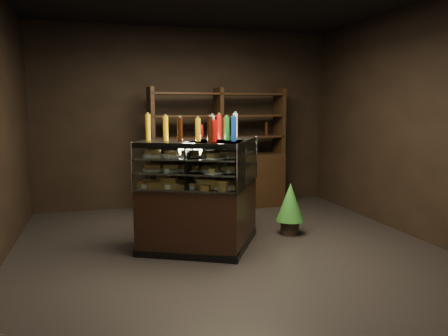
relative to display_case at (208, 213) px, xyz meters
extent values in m
plane|color=black|center=(0.22, -0.07, -0.45)|extent=(5.00, 5.00, 0.00)
cube|color=black|center=(0.22, 2.43, 1.05)|extent=(5.00, 0.02, 3.00)
cube|color=black|center=(0.22, -2.57, 1.05)|extent=(5.00, 0.02, 3.00)
cube|color=black|center=(2.72, -0.07, 1.05)|extent=(0.02, 5.00, 3.00)
cube|color=black|center=(0.22, 0.07, -0.06)|extent=(1.09, 1.31, 0.77)
cube|color=black|center=(0.22, 0.07, -0.41)|extent=(1.12, 1.35, 0.08)
cube|color=black|center=(0.22, 0.07, 0.83)|extent=(1.09, 1.31, 0.06)
cube|color=silver|center=(0.22, 0.07, 0.33)|extent=(1.03, 1.24, 0.02)
cube|color=silver|center=(0.22, 0.07, 0.51)|extent=(1.03, 1.24, 0.02)
cube|color=silver|center=(0.22, 0.07, 0.67)|extent=(1.03, 1.24, 0.02)
cube|color=white|center=(0.48, -0.08, 0.59)|extent=(0.59, 1.02, 0.54)
cylinder|color=silver|center=(0.76, 0.43, 0.59)|extent=(0.03, 0.03, 0.56)
cylinder|color=silver|center=(0.18, -0.59, 0.59)|extent=(0.03, 0.03, 0.56)
cube|color=black|center=(-0.22, -0.06, -0.06)|extent=(1.31, 1.04, 0.77)
cube|color=black|center=(-0.22, -0.06, -0.41)|extent=(1.35, 1.08, 0.08)
cube|color=black|center=(-0.22, -0.06, 0.83)|extent=(1.31, 1.04, 0.06)
cube|color=silver|center=(-0.22, -0.06, 0.33)|extent=(1.25, 0.98, 0.02)
cube|color=silver|center=(-0.22, -0.06, 0.51)|extent=(1.25, 0.98, 0.02)
cube|color=silver|center=(-0.22, -0.06, 0.67)|extent=(1.25, 0.98, 0.02)
cube|color=white|center=(-0.35, -0.34, 0.59)|extent=(1.05, 0.53, 0.54)
cylinder|color=silver|center=(0.18, -0.59, 0.59)|extent=(0.03, 0.03, 0.56)
cylinder|color=silver|center=(-0.87, -0.07, 0.59)|extent=(0.03, 0.03, 0.56)
cube|color=#CF904A|center=(0.00, -0.37, 0.37)|extent=(0.17, 0.20, 0.06)
cube|color=#CF904A|center=(0.07, -0.25, 0.37)|extent=(0.17, 0.20, 0.06)
cube|color=#CF904A|center=(0.14, -0.13, 0.37)|extent=(0.17, 0.20, 0.06)
cube|color=#CF904A|center=(0.21, -0.01, 0.37)|extent=(0.17, 0.20, 0.06)
cube|color=#CF904A|center=(0.28, 0.11, 0.37)|extent=(0.17, 0.20, 0.06)
cube|color=#CF904A|center=(0.35, 0.24, 0.37)|extent=(0.17, 0.20, 0.06)
cube|color=#CF904A|center=(0.42, 0.36, 0.37)|extent=(0.17, 0.20, 0.06)
cube|color=#CF904A|center=(0.49, 0.48, 0.37)|extent=(0.17, 0.20, 0.06)
cylinder|color=white|center=(-0.01, -0.32, 0.53)|extent=(0.24, 0.24, 0.01)
cube|color=#CF904A|center=(-0.01, -0.32, 0.56)|extent=(0.16, 0.19, 0.05)
cylinder|color=white|center=(0.11, -0.13, 0.53)|extent=(0.24, 0.24, 0.01)
cube|color=#CF904A|center=(0.11, -0.13, 0.56)|extent=(0.16, 0.19, 0.05)
cylinder|color=white|center=(0.22, 0.07, 0.53)|extent=(0.24, 0.24, 0.01)
cube|color=#CF904A|center=(0.22, 0.07, 0.56)|extent=(0.16, 0.19, 0.05)
cylinder|color=white|center=(0.33, 0.26, 0.53)|extent=(0.24, 0.24, 0.01)
cube|color=#CF904A|center=(0.33, 0.26, 0.56)|extent=(0.16, 0.19, 0.05)
cylinder|color=white|center=(0.44, 0.45, 0.53)|extent=(0.24, 0.24, 0.01)
cube|color=#CF904A|center=(0.44, 0.45, 0.56)|extent=(0.16, 0.19, 0.05)
cylinder|color=white|center=(-0.01, -0.32, 0.69)|extent=(0.24, 0.24, 0.02)
cube|color=#CF904A|center=(-0.01, -0.32, 0.73)|extent=(0.16, 0.19, 0.05)
cylinder|color=white|center=(0.11, -0.13, 0.69)|extent=(0.24, 0.24, 0.02)
cube|color=#CF904A|center=(0.11, -0.13, 0.73)|extent=(0.16, 0.19, 0.05)
cylinder|color=white|center=(0.22, 0.07, 0.69)|extent=(0.24, 0.24, 0.02)
cube|color=#CF904A|center=(0.22, 0.07, 0.73)|extent=(0.16, 0.19, 0.05)
cylinder|color=white|center=(0.33, 0.26, 0.69)|extent=(0.24, 0.24, 0.02)
cube|color=#CF904A|center=(0.33, 0.26, 0.73)|extent=(0.16, 0.19, 0.05)
cylinder|color=white|center=(0.44, 0.45, 0.69)|extent=(0.24, 0.24, 0.02)
cube|color=#CF904A|center=(0.44, 0.45, 0.73)|extent=(0.16, 0.19, 0.05)
cube|color=#CF904A|center=(-0.67, 0.13, 0.37)|extent=(0.20, 0.16, 0.06)
cube|color=#CF904A|center=(-0.54, 0.07, 0.37)|extent=(0.20, 0.16, 0.06)
cube|color=#CF904A|center=(-0.42, 0.00, 0.37)|extent=(0.20, 0.16, 0.06)
cube|color=#CF904A|center=(-0.29, -0.06, 0.37)|extent=(0.20, 0.16, 0.06)
cube|color=#CF904A|center=(-0.17, -0.12, 0.37)|extent=(0.20, 0.16, 0.06)
cube|color=#CF904A|center=(-0.04, -0.18, 0.37)|extent=(0.20, 0.16, 0.06)
cube|color=#CF904A|center=(0.09, -0.25, 0.37)|extent=(0.20, 0.16, 0.06)
cube|color=#CF904A|center=(0.21, -0.31, 0.37)|extent=(0.20, 0.16, 0.06)
cylinder|color=white|center=(-0.62, 0.13, 0.53)|extent=(0.24, 0.24, 0.01)
cube|color=#CF904A|center=(-0.62, 0.13, 0.56)|extent=(0.19, 0.15, 0.05)
cylinder|color=white|center=(-0.42, 0.03, 0.53)|extent=(0.24, 0.24, 0.01)
cube|color=#CF904A|center=(-0.42, 0.03, 0.56)|extent=(0.19, 0.15, 0.05)
cylinder|color=white|center=(-0.22, -0.06, 0.53)|extent=(0.24, 0.24, 0.01)
cube|color=#CF904A|center=(-0.22, -0.06, 0.56)|extent=(0.19, 0.15, 0.05)
cylinder|color=white|center=(-0.02, -0.16, 0.53)|extent=(0.24, 0.24, 0.01)
cube|color=#CF904A|center=(-0.02, -0.16, 0.56)|extent=(0.19, 0.15, 0.05)
cylinder|color=white|center=(0.18, -0.26, 0.53)|extent=(0.24, 0.24, 0.01)
cube|color=#CF904A|center=(0.18, -0.26, 0.56)|extent=(0.19, 0.15, 0.05)
cylinder|color=white|center=(-0.62, 0.13, 0.69)|extent=(0.24, 0.24, 0.02)
cube|color=#CF904A|center=(-0.62, 0.13, 0.73)|extent=(0.19, 0.15, 0.05)
cylinder|color=white|center=(-0.42, 0.03, 0.69)|extent=(0.24, 0.24, 0.02)
cube|color=#CF904A|center=(-0.42, 0.03, 0.73)|extent=(0.19, 0.15, 0.05)
cylinder|color=white|center=(-0.22, -0.06, 0.69)|extent=(0.24, 0.24, 0.02)
cube|color=#CF904A|center=(-0.22, -0.06, 0.73)|extent=(0.19, 0.15, 0.05)
cylinder|color=white|center=(-0.02, -0.16, 0.69)|extent=(0.24, 0.24, 0.02)
cube|color=#CF904A|center=(-0.02, -0.16, 0.73)|extent=(0.19, 0.15, 0.05)
cylinder|color=white|center=(0.18, -0.26, 0.69)|extent=(0.24, 0.24, 0.02)
cube|color=#CF904A|center=(0.18, -0.26, 0.73)|extent=(0.19, 0.15, 0.05)
cylinder|color=#0F38B2|center=(-0.03, -0.36, 1.00)|extent=(0.06, 0.06, 0.28)
cylinder|color=silver|center=(-0.03, -0.36, 1.15)|extent=(0.03, 0.03, 0.02)
cylinder|color=#147223|center=(0.07, -0.19, 1.00)|extent=(0.06, 0.06, 0.28)
cylinder|color=silver|center=(0.07, -0.19, 1.15)|extent=(0.03, 0.03, 0.02)
cylinder|color=black|center=(0.17, -0.02, 1.00)|extent=(0.06, 0.06, 0.28)
cylinder|color=silver|center=(0.17, -0.02, 1.15)|extent=(0.03, 0.03, 0.02)
cylinder|color=silver|center=(0.26, 0.15, 1.00)|extent=(0.06, 0.06, 0.28)
cylinder|color=silver|center=(0.26, 0.15, 1.15)|extent=(0.03, 0.03, 0.02)
cylinder|color=#D8590A|center=(0.36, 0.32, 1.00)|extent=(0.06, 0.06, 0.28)
cylinder|color=silver|center=(0.36, 0.32, 1.15)|extent=(0.03, 0.03, 0.02)
cylinder|color=#B20C0A|center=(0.46, 0.49, 1.00)|extent=(0.06, 0.06, 0.28)
cylinder|color=silver|center=(0.46, 0.49, 1.15)|extent=(0.03, 0.03, 0.02)
cylinder|color=#0F38B2|center=(-0.66, 0.15, 1.00)|extent=(0.06, 0.06, 0.28)
cylinder|color=silver|center=(-0.66, 0.15, 1.15)|extent=(0.03, 0.03, 0.02)
cylinder|color=#147223|center=(-0.48, 0.07, 1.00)|extent=(0.06, 0.06, 0.28)
cylinder|color=silver|center=(-0.48, 0.07, 1.15)|extent=(0.03, 0.03, 0.02)
cylinder|color=black|center=(-0.31, -0.02, 1.00)|extent=(0.06, 0.06, 0.28)
cylinder|color=silver|center=(-0.31, -0.02, 1.15)|extent=(0.03, 0.03, 0.02)
cylinder|color=silver|center=(-0.13, -0.11, 1.00)|extent=(0.06, 0.06, 0.28)
cylinder|color=silver|center=(-0.13, -0.11, 1.15)|extent=(0.03, 0.03, 0.02)
cylinder|color=#D8590A|center=(0.05, -0.19, 1.00)|extent=(0.06, 0.06, 0.28)
cylinder|color=silver|center=(0.05, -0.19, 1.15)|extent=(0.03, 0.03, 0.02)
cylinder|color=#B20C0A|center=(0.22, -0.28, 1.00)|extent=(0.06, 0.06, 0.28)
cylinder|color=silver|center=(0.22, -0.28, 1.15)|extent=(0.03, 0.03, 0.02)
cylinder|color=black|center=(1.20, 0.30, -0.35)|extent=(0.25, 0.25, 0.18)
cone|color=#17521D|center=(1.20, 0.30, -0.01)|extent=(0.37, 0.37, 0.51)
cone|color=#17521D|center=(1.20, 0.30, 0.16)|extent=(0.29, 0.29, 0.36)
cube|color=black|center=(0.66, 1.98, 0.00)|extent=(2.29, 0.57, 0.90)
cube|color=black|center=(-0.44, 1.91, 1.00)|extent=(0.09, 0.38, 1.10)
cube|color=black|center=(0.66, 1.98, 1.00)|extent=(0.09, 0.38, 1.10)
cube|color=black|center=(1.77, 2.06, 1.00)|extent=(0.09, 0.38, 1.10)
cube|color=black|center=(0.66, 1.98, 0.75)|extent=(2.25, 0.53, 0.03)
cube|color=black|center=(0.66, 1.98, 1.10)|extent=(2.25, 0.53, 0.03)
cube|color=black|center=(0.66, 1.98, 1.45)|extent=(2.25, 0.53, 0.03)
cylinder|color=#0F38B2|center=(-0.20, 1.92, 0.88)|extent=(0.06, 0.06, 0.22)
cylinder|color=#147223|center=(0.38, 1.96, 0.88)|extent=(0.06, 0.06, 0.22)
cylinder|color=black|center=(0.95, 2.00, 0.88)|extent=(0.06, 0.06, 0.22)
cylinder|color=silver|center=(1.52, 2.04, 0.88)|extent=(0.06, 0.06, 0.22)
camera|label=1|loc=(-1.18, -4.93, 1.25)|focal=35.00mm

